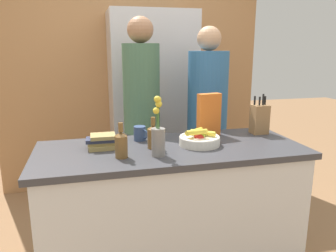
# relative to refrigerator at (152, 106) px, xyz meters

# --- Properties ---
(kitchen_island) EXTENTS (1.73, 0.70, 0.94)m
(kitchen_island) POSITION_rel_refrigerator_xyz_m (-0.15, -1.39, -0.49)
(kitchen_island) COLOR silver
(kitchen_island) RESTS_ON ground_plane
(back_wall_wood) EXTENTS (2.93, 0.12, 2.60)m
(back_wall_wood) POSITION_rel_refrigerator_xyz_m (-0.15, 0.36, 0.34)
(back_wall_wood) COLOR #AD7A4C
(back_wall_wood) RESTS_ON ground_plane
(refrigerator) EXTENTS (0.86, 0.62, 1.93)m
(refrigerator) POSITION_rel_refrigerator_xyz_m (0.00, 0.00, 0.00)
(refrigerator) COLOR #B7B7BC
(refrigerator) RESTS_ON ground_plane
(fruit_bowl) EXTENTS (0.27, 0.27, 0.11)m
(fruit_bowl) POSITION_rel_refrigerator_xyz_m (0.04, -1.39, 0.02)
(fruit_bowl) COLOR silver
(fruit_bowl) RESTS_ON kitchen_island
(knife_block) EXTENTS (0.12, 0.10, 0.30)m
(knife_block) POSITION_rel_refrigerator_xyz_m (0.58, -1.21, 0.09)
(knife_block) COLOR olive
(knife_block) RESTS_ON kitchen_island
(flower_vase) EXTENTS (0.08, 0.08, 0.36)m
(flower_vase) POSITION_rel_refrigerator_xyz_m (-0.27, -1.54, 0.11)
(flower_vase) COLOR gray
(flower_vase) RESTS_ON kitchen_island
(cereal_box) EXTENTS (0.18, 0.09, 0.31)m
(cereal_box) POSITION_rel_refrigerator_xyz_m (0.19, -1.17, 0.13)
(cereal_box) COLOR orange
(cereal_box) RESTS_ON kitchen_island
(coffee_mug) EXTENTS (0.09, 0.11, 0.10)m
(coffee_mug) POSITION_rel_refrigerator_xyz_m (-0.32, -1.19, 0.03)
(coffee_mug) COLOR #334770
(coffee_mug) RESTS_ON kitchen_island
(book_stack) EXTENTS (0.19, 0.15, 0.09)m
(book_stack) POSITION_rel_refrigerator_xyz_m (-0.59, -1.31, 0.02)
(book_stack) COLOR #99844C
(book_stack) RESTS_ON kitchen_island
(bottle_oil) EXTENTS (0.07, 0.07, 0.21)m
(bottle_oil) POSITION_rel_refrigerator_xyz_m (-0.49, -1.52, 0.06)
(bottle_oil) COLOR brown
(bottle_oil) RESTS_ON kitchen_island
(bottle_vinegar) EXTENTS (0.07, 0.07, 0.20)m
(bottle_vinegar) POSITION_rel_refrigerator_xyz_m (-0.27, -1.39, 0.06)
(bottle_vinegar) COLOR brown
(bottle_vinegar) RESTS_ON kitchen_island
(person_at_sink) EXTENTS (0.30, 0.30, 1.81)m
(person_at_sink) POSITION_rel_refrigerator_xyz_m (-0.22, -0.69, 0.08)
(person_at_sink) COLOR #383842
(person_at_sink) RESTS_ON ground_plane
(person_in_blue) EXTENTS (0.35, 0.35, 1.74)m
(person_in_blue) POSITION_rel_refrigerator_xyz_m (0.35, -0.72, 0.02)
(person_in_blue) COLOR #383842
(person_in_blue) RESTS_ON ground_plane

